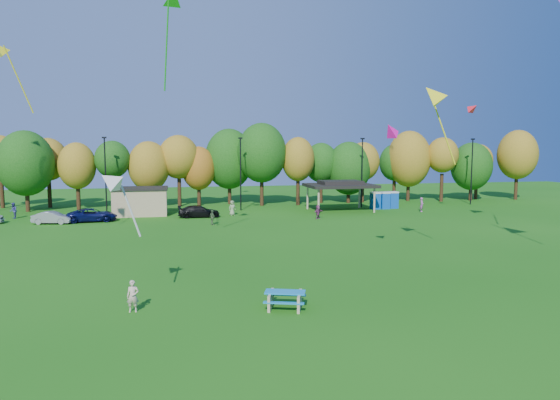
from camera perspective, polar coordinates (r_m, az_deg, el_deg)
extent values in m
plane|color=#19600F|center=(23.77, 3.58, -13.14)|extent=(160.00, 160.00, 0.00)
cylinder|color=black|center=(74.12, -29.18, 0.77)|extent=(0.50, 0.50, 4.12)
ellipsoid|color=olive|center=(73.90, -29.37, 4.48)|extent=(4.78, 4.78, 5.18)
cylinder|color=black|center=(68.43, -26.91, 0.28)|extent=(0.50, 0.50, 3.56)
ellipsoid|color=#144C0F|center=(68.19, -27.07, 3.76)|extent=(6.62, 6.62, 8.00)
cylinder|color=black|center=(71.94, -24.84, 0.72)|extent=(0.50, 0.50, 3.79)
ellipsoid|color=olive|center=(71.72, -24.99, 4.23)|extent=(4.94, 4.94, 5.58)
cylinder|color=black|center=(67.98, -22.05, 0.36)|extent=(0.50, 0.50, 3.34)
ellipsoid|color=olive|center=(67.74, -22.18, 3.64)|extent=(4.61, 4.61, 5.88)
cylinder|color=black|center=(67.17, -18.48, 0.64)|extent=(0.50, 0.50, 3.82)
ellipsoid|color=#144C0F|center=(66.93, -18.61, 4.43)|extent=(4.43, 4.43, 4.73)
cylinder|color=black|center=(67.49, -14.68, 0.53)|extent=(0.50, 0.50, 3.25)
ellipsoid|color=olive|center=(67.25, -14.77, 3.75)|extent=(5.33, 5.33, 6.53)
cylinder|color=black|center=(67.95, -11.42, 0.95)|extent=(0.50, 0.50, 3.96)
ellipsoid|color=olive|center=(67.72, -11.50, 4.85)|extent=(5.31, 5.31, 5.82)
cylinder|color=black|center=(68.34, -9.23, 0.63)|extent=(0.50, 0.50, 3.05)
ellipsoid|color=#995914|center=(68.10, -9.28, 3.61)|extent=(4.54, 4.54, 5.87)
cylinder|color=black|center=(69.81, -5.79, 1.09)|extent=(0.50, 0.50, 3.77)
ellipsoid|color=#144C0F|center=(69.58, -5.82, 4.70)|extent=(6.69, 6.69, 8.35)
cylinder|color=black|center=(67.40, -2.10, 1.16)|extent=(0.50, 0.50, 4.28)
ellipsoid|color=#144C0F|center=(67.17, -2.11, 5.41)|extent=(6.64, 6.64, 8.01)
cylinder|color=black|center=(68.13, 2.06, 0.99)|extent=(0.50, 0.50, 3.76)
ellipsoid|color=olive|center=(67.89, 2.08, 4.68)|extent=(4.49, 4.49, 6.02)
cylinder|color=black|center=(71.13, 4.69, 1.05)|extent=(0.50, 0.50, 3.43)
ellipsoid|color=#144C0F|center=(70.90, 4.72, 4.27)|extent=(4.77, 4.77, 5.63)
cylinder|color=black|center=(71.53, 7.82, 0.85)|extent=(0.50, 0.50, 2.95)
ellipsoid|color=#144C0F|center=(71.31, 7.86, 3.61)|extent=(6.14, 6.14, 7.54)
cylinder|color=black|center=(72.74, 9.39, 1.13)|extent=(0.50, 0.50, 3.52)
ellipsoid|color=olive|center=(72.52, 9.44, 4.37)|extent=(4.78, 4.78, 5.53)
cylinder|color=black|center=(76.49, 12.90, 1.24)|extent=(0.50, 0.50, 3.39)
ellipsoid|color=#144C0F|center=(76.28, 12.97, 4.20)|extent=(4.54, 4.54, 5.46)
cylinder|color=black|center=(76.03, 14.43, 1.30)|extent=(0.50, 0.50, 3.72)
ellipsoid|color=olive|center=(75.82, 14.51, 4.57)|extent=(6.32, 6.32, 8.24)
cylinder|color=black|center=(76.32, 17.97, 1.35)|extent=(0.50, 0.50, 4.06)
ellipsoid|color=olive|center=(76.11, 18.09, 4.90)|extent=(4.50, 4.50, 5.13)
cylinder|color=black|center=(79.46, 20.95, 1.05)|extent=(0.50, 0.50, 3.05)
ellipsoid|color=#144C0F|center=(79.26, 21.04, 3.62)|extent=(5.97, 5.97, 7.05)
cylinder|color=black|center=(81.78, 21.49, 1.33)|extent=(0.50, 0.50, 3.55)
ellipsoid|color=olive|center=(81.58, 21.60, 4.24)|extent=(4.60, 4.60, 4.99)
cylinder|color=black|center=(83.46, 25.36, 1.44)|extent=(0.50, 0.50, 4.07)
ellipsoid|color=olive|center=(83.27, 25.51, 4.69)|extent=(5.83, 5.83, 7.42)
cylinder|color=black|center=(62.23, -19.31, 2.60)|extent=(0.16, 0.16, 9.00)
cube|color=black|center=(62.15, -19.45, 6.75)|extent=(0.50, 0.25, 0.18)
cylinder|color=black|center=(62.24, -4.53, 2.92)|extent=(0.16, 0.16, 9.00)
cube|color=black|center=(62.17, -4.56, 7.07)|extent=(0.50, 0.25, 0.18)
cylinder|color=black|center=(66.25, 9.35, 3.04)|extent=(0.16, 0.16, 9.00)
cube|color=black|center=(66.18, 9.41, 6.94)|extent=(0.50, 0.25, 0.18)
cylinder|color=black|center=(73.59, 21.05, 3.01)|extent=(0.16, 0.16, 9.00)
cube|color=black|center=(73.52, 21.18, 6.51)|extent=(0.50, 0.25, 0.18)
cube|color=tan|center=(60.09, -15.67, -0.26)|extent=(6.00, 4.00, 3.00)
cube|color=black|center=(59.94, -15.71, 1.28)|extent=(6.30, 4.30, 0.25)
cylinder|color=tan|center=(58.86, 4.44, -0.18)|extent=(0.24, 0.24, 3.00)
cylinder|color=tan|center=(61.20, 10.73, -0.03)|extent=(0.24, 0.24, 3.00)
cylinder|color=tan|center=(63.65, 3.16, 0.29)|extent=(0.24, 0.24, 3.00)
cylinder|color=tan|center=(65.82, 9.06, 0.41)|extent=(0.24, 0.24, 3.00)
cube|color=black|center=(62.14, 6.89, 1.64)|extent=(8.20, 6.20, 0.35)
cube|color=black|center=(62.12, 6.90, 2.01)|extent=(5.00, 3.50, 0.45)
cube|color=#0D4CB5|center=(64.87, 10.84, -0.15)|extent=(1.10, 1.10, 2.00)
cube|color=silver|center=(64.76, 10.85, 0.81)|extent=(1.15, 1.15, 0.18)
cube|color=#0D4CB5|center=(65.42, 11.87, -0.12)|extent=(1.10, 1.10, 2.00)
cube|color=silver|center=(65.32, 11.89, 0.83)|extent=(1.15, 1.15, 0.18)
cube|color=#0D4CB5|center=(66.26, 12.78, -0.06)|extent=(1.10, 1.10, 2.00)
cube|color=silver|center=(66.16, 12.80, 0.88)|extent=(1.15, 1.15, 0.18)
cube|color=tan|center=(24.82, -1.06, -11.35)|extent=(0.62, 1.53, 0.78)
cube|color=tan|center=(24.68, 2.24, -11.45)|extent=(0.62, 1.53, 0.78)
cube|color=#1788CB|center=(24.62, 0.59, -10.47)|extent=(2.10, 1.38, 0.06)
cube|color=#1788CB|center=(24.08, 0.42, -11.68)|extent=(1.93, 0.87, 0.05)
cube|color=#1788CB|center=(25.35, 0.74, -10.77)|extent=(1.93, 0.87, 0.05)
imported|color=beige|center=(25.09, -16.47, -10.50)|extent=(0.57, 0.39, 1.54)
imported|color=gray|center=(56.42, -24.57, -1.85)|extent=(4.09, 2.04, 1.29)
imported|color=#0B1046|center=(56.49, -20.66, -1.62)|extent=(5.24, 2.82, 1.40)
imported|color=black|center=(56.92, -9.25, -1.29)|extent=(4.72, 2.12, 1.34)
imported|color=#424291|center=(62.47, -28.17, -1.08)|extent=(0.93, 1.05, 1.78)
imported|color=#547145|center=(51.06, -7.74, -1.99)|extent=(0.74, 0.97, 1.53)
imported|color=#853766|center=(55.04, 4.36, -1.38)|extent=(1.40, 1.24, 1.53)
imported|color=#BB58A6|center=(63.39, 15.89, -0.52)|extent=(0.72, 0.77, 1.76)
imported|color=#8DA26F|center=(58.01, -5.48, -0.92)|extent=(0.98, 0.81, 1.73)
cylinder|color=gold|center=(41.75, -27.69, 12.06)|extent=(1.69, 0.83, 4.73)
cone|color=red|center=(59.13, 21.20, 9.77)|extent=(1.64, 1.78, 1.47)
cone|color=#B5B5B5|center=(24.94, -18.88, 2.11)|extent=(1.67, 1.49, 1.41)
cylinder|color=#B5B5B5|center=(25.30, -16.81, -0.85)|extent=(1.08, 0.51, 2.85)
cone|color=#FF0E9D|center=(32.86, 12.57, 7.79)|extent=(1.61, 1.41, 1.33)
cone|color=yellow|center=(35.01, 16.99, 11.41)|extent=(2.44, 2.25, 1.95)
cylinder|color=yellow|center=(36.14, 18.14, 7.62)|extent=(1.62, 0.97, 4.73)
cylinder|color=#16A315|center=(34.44, -12.80, 17.73)|extent=(0.60, 2.46, 6.61)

